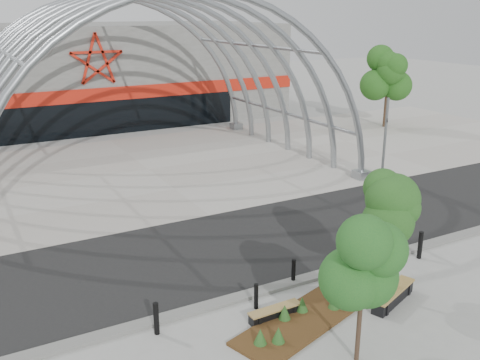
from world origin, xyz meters
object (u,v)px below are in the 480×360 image
(signal_pole, at_px, (385,143))
(street_tree_0, at_px, (364,263))
(bench_0, at_px, (275,313))
(bollard_2, at_px, (293,271))
(street_tree_1, at_px, (388,216))
(bench_1, at_px, (393,296))

(signal_pole, height_order, street_tree_0, signal_pole)
(signal_pole, xyz_separation_m, bench_0, (-11.70, -7.97, -2.37))
(street_tree_0, bearing_deg, bench_0, 107.34)
(street_tree_0, bearing_deg, bollard_2, 78.52)
(signal_pole, xyz_separation_m, bollard_2, (-9.92, -6.34, -2.11))
(street_tree_0, height_order, street_tree_1, street_tree_0)
(bench_1, bearing_deg, street_tree_1, 96.68)
(signal_pole, height_order, bench_1, signal_pole)
(street_tree_0, xyz_separation_m, bench_1, (3.03, 1.78, -2.69))
(street_tree_1, bearing_deg, bollard_2, 133.46)
(street_tree_0, xyz_separation_m, street_tree_1, (2.97, 2.25, -0.04))
(street_tree_0, distance_m, bench_0, 4.03)
(bench_0, bearing_deg, street_tree_1, -8.28)
(bench_0, bearing_deg, signal_pole, 34.26)
(street_tree_1, bearing_deg, signal_pole, 47.37)
(bench_0, bearing_deg, street_tree_0, -72.66)
(signal_pole, xyz_separation_m, bench_1, (-7.79, -9.00, -2.32))
(signal_pole, height_order, bollard_2, signal_pole)
(signal_pole, xyz_separation_m, street_tree_0, (-10.82, -10.78, 0.37))
(signal_pole, bearing_deg, bollard_2, -147.39)
(bench_1, bearing_deg, street_tree_0, -149.58)
(signal_pole, distance_m, bench_0, 14.35)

